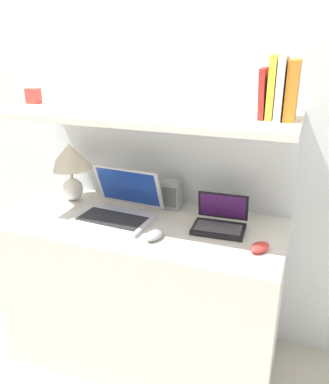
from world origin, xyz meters
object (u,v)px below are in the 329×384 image
second_mouse (260,247)px  book_orange (292,90)px  laptop_large (118,208)px  book_red (263,93)px  laptop_small (220,222)px  book_yellow (272,87)px  table_lamp (70,162)px  router_box (171,195)px  shelf_gadget (33,96)px  computer_mouse (154,235)px  book_white (281,88)px

second_mouse → book_orange: size_ratio=0.53×
laptop_large → book_red: (0.63, 0.05, 0.56)m
laptop_small → book_orange: (0.25, 0.00, 0.59)m
laptop_small → book_yellow: 0.63m
laptop_small → book_yellow: size_ratio=1.00×
table_lamp → laptop_small: (0.82, -0.08, -0.18)m
table_lamp → laptop_large: table_lamp is taller
second_mouse → book_yellow: book_yellow is taller
laptop_small → router_box: 0.32m
book_yellow → book_orange: bearing=-0.0°
shelf_gadget → book_red: bearing=0.0°
book_yellow → shelf_gadget: bearing=-180.0°
laptop_large → shelf_gadget: size_ratio=5.30×
book_red → shelf_gadget: size_ratio=2.74×
laptop_small → book_red: 0.60m
computer_mouse → book_red: (0.39, 0.20, 0.59)m
router_box → book_orange: size_ratio=0.65×
table_lamp → book_orange: 1.15m
router_box → book_yellow: bearing=-17.2°
laptop_small → computer_mouse: bearing=-141.5°
laptop_small → book_red: book_red is taller
laptop_large → book_white: bearing=4.5°
book_red → router_box: bearing=161.6°
second_mouse → shelf_gadget: (-1.14, 0.15, 0.53)m
laptop_large → computer_mouse: size_ratio=3.19×
computer_mouse → book_white: book_white is taller
book_orange → router_box: bearing=165.1°
laptop_small → router_box: size_ratio=1.64×
book_yellow → book_red: (-0.03, -0.00, -0.02)m
book_white → shelf_gadget: size_ratio=3.42×
book_white → book_yellow: same height
table_lamp → laptop_small: table_lamp is taller
laptop_large → laptop_small: 0.49m
laptop_large → book_orange: bearing=4.3°
laptop_large → shelf_gadget: bearing=173.2°
table_lamp → second_mouse: bearing=-12.4°
router_box → book_white: bearing=-16.1°
laptop_large → router_box: laptop_large is taller
second_mouse → book_orange: bearing=71.0°
laptop_small → shelf_gadget: bearing=179.8°
laptop_large → router_box: bearing=44.4°
router_box → book_red: (0.43, -0.14, 0.54)m
router_box → laptop_large: bearing=-135.6°
computer_mouse → book_red: bearing=27.1°
laptop_large → second_mouse: bearing=-8.0°
laptop_small → book_red: (0.14, 0.00, 0.58)m
laptop_large → book_red: 0.84m
computer_mouse → book_red: book_red is taller
book_white → book_red: size_ratio=1.25×
table_lamp → second_mouse: 1.06m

